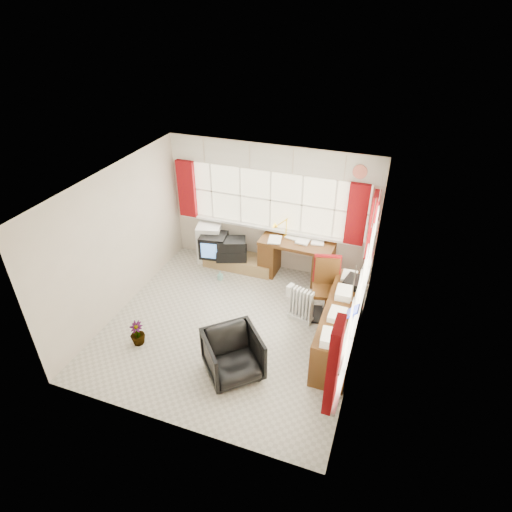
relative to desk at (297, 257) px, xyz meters
The scene contains 20 objects.
ground 1.95m from the desk, 108.57° to the right, with size 4.00×4.00×0.00m, color beige.
room_walls 2.17m from the desk, 108.57° to the right, with size 4.00×4.00×4.00m.
window_back 0.80m from the desk, 166.62° to the left, with size 3.70×0.12×3.60m.
window_right 2.30m from the desk, 53.35° to the right, with size 0.12×3.70×3.60m.
curtains 1.38m from the desk, 69.90° to the right, with size 3.83×3.83×1.15m.
overhead_cabinets 2.02m from the desk, 65.41° to the right, with size 3.98×3.98×0.48m.
desk is the anchor object (origin of this frame).
desk_lamp 0.69m from the desk, 162.16° to the left, with size 0.17×0.16×0.40m.
task_chair 1.16m from the desk, 50.32° to the right, with size 0.55×0.57×1.09m.
office_chair 2.73m from the desk, 94.11° to the right, with size 0.75×0.77×0.70m, color black.
radiator 1.31m from the desk, 71.31° to the right, with size 0.45×0.27×0.63m.
credenza 1.96m from the desk, 54.91° to the right, with size 0.50×2.00×0.85m.
file_tray 1.59m from the desk, 39.50° to the right, with size 0.27×0.35×0.12m, color black.
tv_bench 1.20m from the desk, behind, with size 1.40×0.50×0.25m, color #AA8055.
crt_tv 1.66m from the desk, behind, with size 0.57×0.54×0.46m.
hifi_stack 1.28m from the desk, behind, with size 0.69×0.56×0.43m.
mini_fridge 1.83m from the desk, behind, with size 0.57×0.57×0.79m.
spray_bottle_a 1.07m from the desk, behind, with size 0.13×0.13×0.33m, color white.
spray_bottle_b 1.52m from the desk, 155.18° to the right, with size 0.08×0.08×0.18m, color #87CABD.
flower_vase 3.25m from the desk, 124.82° to the right, with size 0.23×0.23×0.41m, color black.
Camera 1 is at (2.21, -4.94, 4.80)m, focal length 30.00 mm.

